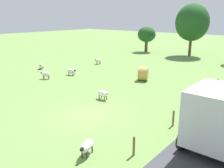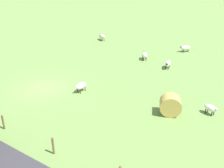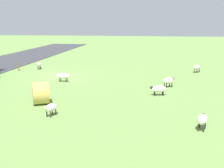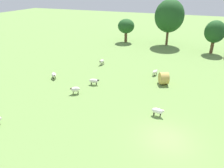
# 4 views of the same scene
# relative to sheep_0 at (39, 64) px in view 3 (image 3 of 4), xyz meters

# --- Properties ---
(ground_plane) EXTENTS (160.00, 160.00, 0.00)m
(ground_plane) POSITION_rel_sheep_0_xyz_m (-3.55, 3.70, -0.52)
(ground_plane) COLOR #6B8E47
(sheep_0) EXTENTS (0.82, 1.28, 0.76)m
(sheep_0) POSITION_rel_sheep_0_xyz_m (0.00, 0.00, 0.00)
(sheep_0) COLOR silver
(sheep_0) RESTS_ON ground_plane
(sheep_1) EXTENTS (1.12, 1.00, 0.84)m
(sheep_1) POSITION_rel_sheep_0_xyz_m (-14.21, 7.73, 0.04)
(sheep_1) COLOR silver
(sheep_1) RESTS_ON ground_plane
(sheep_2) EXTENTS (1.28, 0.75, 0.76)m
(sheep_2) POSITION_rel_sheep_0_xyz_m (-13.39, 10.67, -0.02)
(sheep_2) COLOR silver
(sheep_2) RESTS_ON ground_plane
(sheep_4) EXTENTS (0.72, 1.06, 0.73)m
(sheep_4) POSITION_rel_sheep_0_xyz_m (-7.19, 16.39, -0.03)
(sheep_4) COLOR silver
(sheep_4) RESTS_ON ground_plane
(sheep_5) EXTENTS (1.08, 1.29, 0.82)m
(sheep_5) POSITION_rel_sheep_0_xyz_m (-17.54, -0.05, 0.03)
(sheep_5) COLOR beige
(sheep_5) RESTS_ON ground_plane
(sheep_6) EXTENTS (1.18, 0.55, 0.79)m
(sheep_6) POSITION_rel_sheep_0_xyz_m (-4.93, 6.73, 0.01)
(sheep_6) COLOR white
(sheep_6) RESTS_ON ground_plane
(sheep_7) EXTENTS (0.72, 1.07, 0.80)m
(sheep_7) POSITION_rel_sheep_0_xyz_m (-15.48, 17.51, 0.03)
(sheep_7) COLOR silver
(sheep_7) RESTS_ON ground_plane
(hay_bale_0) EXTENTS (1.54, 1.76, 1.48)m
(hay_bale_0) POSITION_rel_sheep_0_xyz_m (-5.66, 14.04, 0.21)
(hay_bale_0) COLOR tan
(hay_bale_0) RESTS_ON ground_plane
(fence_post_0) EXTENTS (0.12, 0.12, 1.02)m
(fence_post_0) POSITION_rel_sheep_0_xyz_m (1.77, 1.50, -0.01)
(fence_post_0) COLOR brown
(fence_post_0) RESTS_ON ground_plane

